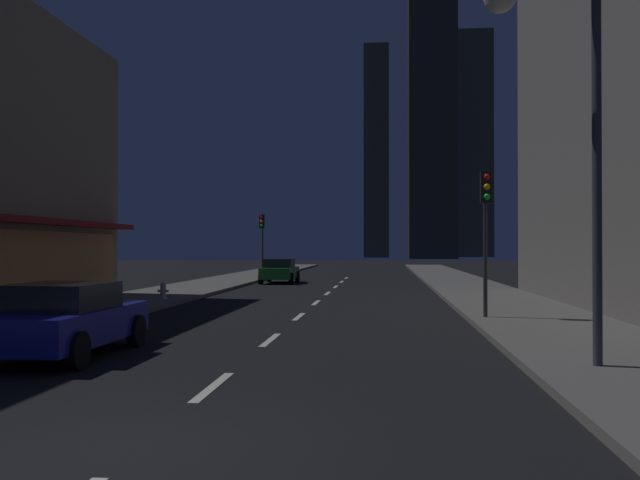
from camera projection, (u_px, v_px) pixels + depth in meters
ground_plane at (339, 285)px, 38.97m from camera, size 78.00×136.00×0.10m
sidewalk_right at (461, 283)px, 38.30m from camera, size 4.00×76.00×0.15m
sidewalk_left at (221, 282)px, 39.64m from camera, size 4.00×76.00×0.15m
lane_marking_center at (316, 303)px, 25.83m from camera, size 0.16×43.80×0.01m
skyscraper_distant_tall at (376, 152)px, 139.72m from camera, size 5.12×6.84×43.77m
skyscraper_distant_mid at (432, 69)px, 123.11m from camera, size 8.68×6.57×69.45m
skyscraper_distant_short at (474, 145)px, 146.39m from camera, size 7.67×6.79×48.88m
car_parked_near at (65, 319)px, 13.14m from camera, size 1.98×4.24×1.45m
car_parked_far at (280, 271)px, 40.03m from camera, size 1.98×4.24×1.45m
fire_hydrant_far_left at (163, 291)px, 25.96m from camera, size 0.42×0.30×0.65m
traffic_light_near_right at (486, 210)px, 19.13m from camera, size 0.32×0.48×4.20m
traffic_light_far_left at (262, 231)px, 44.79m from camera, size 0.32×0.48×4.20m
street_lamp_right at (547, 76)px, 11.45m from camera, size 1.96×0.56×6.58m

